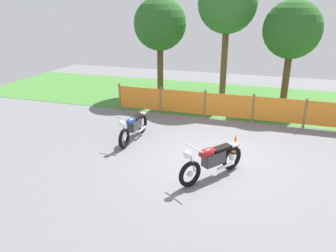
{
  "coord_description": "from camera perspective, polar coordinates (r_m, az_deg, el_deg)",
  "views": [
    {
      "loc": [
        1.3,
        -7.94,
        3.98
      ],
      "look_at": [
        -1.17,
        -0.13,
        0.9
      ],
      "focal_mm": 34.63,
      "sensor_mm": 36.0,
      "label": 1
    }
  ],
  "objects": [
    {
      "name": "ground",
      "position": [
        8.98,
        7.43,
        -5.97
      ],
      "size": [
        24.0,
        24.0,
        0.02
      ],
      "primitive_type": "cube",
      "color": "slate"
    },
    {
      "name": "grass_verge",
      "position": [
        14.81,
        11.92,
        4.58
      ],
      "size": [
        24.0,
        5.7,
        0.01
      ],
      "primitive_type": "cube",
      "color": "#427A33",
      "rests_on": "ground"
    },
    {
      "name": "barrier_fence",
      "position": [
        11.94,
        10.58,
        3.5
      ],
      "size": [
        8.72,
        0.08,
        1.05
      ],
      "color": "olive",
      "rests_on": "ground"
    },
    {
      "name": "tree_leftmost",
      "position": [
        15.02,
        -1.43,
        17.43
      ],
      "size": [
        2.33,
        2.33,
        4.34
      ],
      "color": "brown",
      "rests_on": "ground"
    },
    {
      "name": "tree_near_left",
      "position": [
        14.74,
        10.43,
        20.31
      ],
      "size": [
        2.49,
        2.49,
        5.27
      ],
      "color": "brown",
      "rests_on": "ground"
    },
    {
      "name": "tree_near_right",
      "position": [
        14.16,
        21.02,
        15.46
      ],
      "size": [
        2.29,
        2.29,
        4.2
      ],
      "color": "brown",
      "rests_on": "ground"
    },
    {
      "name": "motorcycle_lead",
      "position": [
        10.07,
        -6.09,
        -0.09
      ],
      "size": [
        0.57,
        1.94,
        0.92
      ],
      "rotation": [
        0.0,
        0.0,
        -1.6
      ],
      "color": "black",
      "rests_on": "ground"
    },
    {
      "name": "motorcycle_trailing",
      "position": [
        7.91,
        7.71,
        -5.98
      ],
      "size": [
        1.28,
        1.71,
        0.96
      ],
      "rotation": [
        0.0,
        0.0,
        -2.19
      ],
      "color": "black",
      "rests_on": "ground"
    },
    {
      "name": "traffic_cone",
      "position": [
        9.45,
        11.74,
        -3.04
      ],
      "size": [
        0.32,
        0.32,
        0.53
      ],
      "color": "black",
      "rests_on": "ground"
    }
  ]
}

